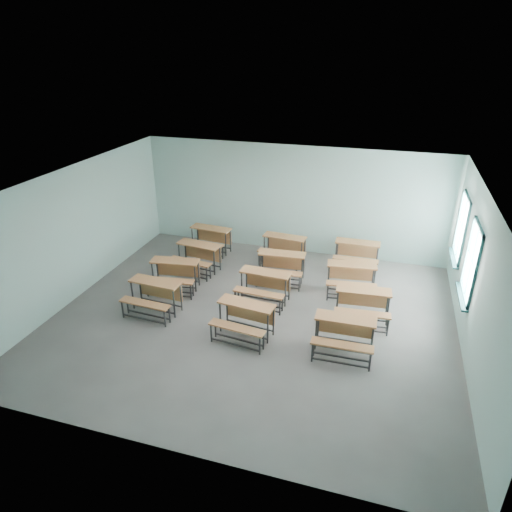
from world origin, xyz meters
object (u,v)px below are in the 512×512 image
at_px(desk_unit_r1c0, 174,271).
at_px(desk_unit_r3c0, 210,237).
at_px(desk_unit_r2c2, 351,275).
at_px(desk_unit_r2c1, 281,263).
at_px(desk_unit_r3c2, 357,252).
at_px(desk_unit_r1c1, 264,283).
at_px(desk_unit_r0c1, 244,316).
at_px(desk_unit_r1c2, 363,302).
at_px(desk_unit_r3c1, 283,246).
at_px(desk_unit_r0c2, 344,331).
at_px(desk_unit_r0c0, 154,293).
at_px(desk_unit_r2c0, 197,254).

relative_size(desk_unit_r1c0, desk_unit_r3c0, 1.02).
height_order(desk_unit_r2c2, desk_unit_r3c0, same).
bearing_deg(desk_unit_r2c1, desk_unit_r3c2, 32.34).
distance_m(desk_unit_r2c2, desk_unit_r3c0, 4.52).
bearing_deg(desk_unit_r1c1, desk_unit_r0c1, -86.69).
bearing_deg(desk_unit_r1c2, desk_unit_r3c1, 129.90).
relative_size(desk_unit_r1c2, desk_unit_r3c1, 0.99).
distance_m(desk_unit_r1c1, desk_unit_r2c2, 2.24).
bearing_deg(desk_unit_r3c2, desk_unit_r1c2, -82.64).
relative_size(desk_unit_r0c1, desk_unit_r2c1, 1.03).
height_order(desk_unit_r1c2, desk_unit_r3c2, same).
relative_size(desk_unit_r0c1, desk_unit_r3c0, 1.01).
height_order(desk_unit_r0c2, desk_unit_r1c2, same).
bearing_deg(desk_unit_r1c1, desk_unit_r3c0, 138.83).
relative_size(desk_unit_r1c2, desk_unit_r2c1, 1.01).
bearing_deg(desk_unit_r1c0, desk_unit_r0c0, -96.04).
bearing_deg(desk_unit_r2c0, desk_unit_r1c0, -89.19).
bearing_deg(desk_unit_r3c0, desk_unit_r2c1, -19.14).
relative_size(desk_unit_r0c0, desk_unit_r2c0, 0.97).
xyz_separation_m(desk_unit_r0c2, desk_unit_r3c2, (-0.13, 3.98, 0.00)).
height_order(desk_unit_r2c1, desk_unit_r3c2, same).
xyz_separation_m(desk_unit_r0c1, desk_unit_r3c1, (-0.08, 3.82, 0.00)).
height_order(desk_unit_r0c0, desk_unit_r3c0, same).
relative_size(desk_unit_r2c2, desk_unit_r3c1, 1.02).
xyz_separation_m(desk_unit_r2c0, desk_unit_r2c1, (2.36, 0.08, 0.00)).
relative_size(desk_unit_r1c1, desk_unit_r2c0, 0.96).
bearing_deg(desk_unit_r3c1, desk_unit_r3c0, -175.15).
relative_size(desk_unit_r0c0, desk_unit_r2c1, 1.00).
xyz_separation_m(desk_unit_r0c2, desk_unit_r1c0, (-4.47, 1.43, 0.00)).
xyz_separation_m(desk_unit_r0c0, desk_unit_r0c1, (2.33, -0.32, 0.00)).
bearing_deg(desk_unit_r3c2, desk_unit_r3c0, -178.41).
relative_size(desk_unit_r0c2, desk_unit_r1c1, 0.98).
bearing_deg(desk_unit_r3c2, desk_unit_r1c0, -150.39).
bearing_deg(desk_unit_r0c2, desk_unit_r2c0, 148.23).
distance_m(desk_unit_r0c2, desk_unit_r1c1, 2.58).
bearing_deg(desk_unit_r3c2, desk_unit_r2c2, -90.56).
height_order(desk_unit_r2c1, desk_unit_r3c0, same).
bearing_deg(desk_unit_r2c0, desk_unit_r3c2, 26.42).
bearing_deg(desk_unit_r2c2, desk_unit_r1c2, -79.97).
xyz_separation_m(desk_unit_r1c2, desk_unit_r2c0, (-4.59, 1.29, 0.00)).
distance_m(desk_unit_r0c2, desk_unit_r3c2, 3.98).
bearing_deg(desk_unit_r0c0, desk_unit_r1c2, 16.10).
distance_m(desk_unit_r0c1, desk_unit_r2c2, 3.24).
height_order(desk_unit_r0c0, desk_unit_r3c2, same).
height_order(desk_unit_r1c2, desk_unit_r2c1, same).
xyz_separation_m(desk_unit_r0c0, desk_unit_r2c2, (4.31, 2.24, 0.00)).
xyz_separation_m(desk_unit_r0c0, desk_unit_r1c1, (2.33, 1.20, 0.00)).
distance_m(desk_unit_r0c1, desk_unit_r1c0, 2.78).
distance_m(desk_unit_r1c0, desk_unit_r2c0, 1.15).
xyz_separation_m(desk_unit_r2c2, desk_unit_r3c1, (-2.06, 1.26, 0.00)).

